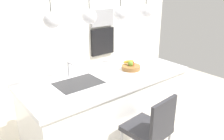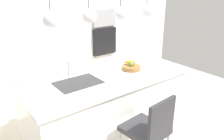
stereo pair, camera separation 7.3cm
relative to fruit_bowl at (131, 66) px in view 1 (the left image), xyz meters
The scene contains 13 objects.
floor 1.02m from the fruit_bowl, behind, with size 6.60×6.60×0.00m, color beige.
back_wall 1.78m from the fruit_bowl, 103.60° to the left, with size 6.00×0.10×2.60m, color silver.
kitchen_island 0.64m from the fruit_bowl, behind, with size 2.28×1.01×0.88m.
sink_basin 0.84m from the fruit_bowl, behind, with size 0.56×0.40×0.02m, color #2D2D30.
faucet 0.89m from the fruit_bowl, 162.89° to the left, with size 0.02×0.17×0.22m.
fruit_bowl is the anchor object (origin of this frame).
microwave 1.82m from the fruit_bowl, 67.28° to the left, with size 0.54×0.08×0.34m, color #9E9EA3.
oven 1.76m from the fruit_bowl, 67.28° to the left, with size 0.56×0.08×0.56m, color black.
chair_near 1.00m from the fruit_bowl, 117.64° to the right, with size 0.48×0.51×0.92m.
pendant_light_left 1.35m from the fruit_bowl, behind, with size 0.18×0.18×0.78m.
pendant_light_center_left 0.99m from the fruit_bowl, behind, with size 0.18×0.18×0.78m.
pendant_light_center_right 0.77m from the fruit_bowl, 165.32° to the left, with size 0.18×0.18×0.78m.
pendant_light_right 0.81m from the fruit_bowl, ahead, with size 0.18×0.18×0.78m.
Camera 1 is at (-1.71, -2.28, 2.04)m, focal length 36.57 mm.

